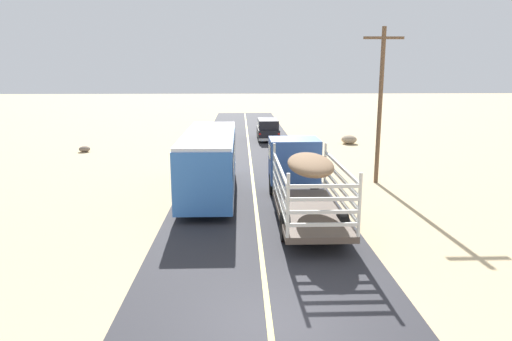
{
  "coord_description": "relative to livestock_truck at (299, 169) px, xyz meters",
  "views": [
    {
      "loc": [
        -0.7,
        -10.44,
        6.29
      ],
      "look_at": [
        0.0,
        10.15,
        1.82
      ],
      "focal_mm": 32.36,
      "sensor_mm": 36.0,
      "label": 1
    }
  ],
  "objects": [
    {
      "name": "ground_plane",
      "position": [
        -2.03,
        -10.47,
        -1.79
      ],
      "size": [
        240.0,
        240.0,
        0.0
      ],
      "primitive_type": "plane",
      "color": "#CCB284"
    },
    {
      "name": "road_surface",
      "position": [
        -2.03,
        -10.47,
        -1.78
      ],
      "size": [
        8.0,
        120.0,
        0.02
      ],
      "primitive_type": "cube",
      "color": "#2D2D33",
      "rests_on": "ground"
    },
    {
      "name": "road_centre_line",
      "position": [
        -2.03,
        -10.47,
        -1.77
      ],
      "size": [
        0.16,
        117.6,
        0.0
      ],
      "primitive_type": "cube",
      "color": "#D8CC4C",
      "rests_on": "road_surface"
    },
    {
      "name": "livestock_truck",
      "position": [
        0.0,
        0.0,
        0.0
      ],
      "size": [
        2.53,
        9.7,
        3.02
      ],
      "color": "#3359A5",
      "rests_on": "road_surface"
    },
    {
      "name": "bus",
      "position": [
        -4.32,
        2.36,
        -0.04
      ],
      "size": [
        2.54,
        10.0,
        3.21
      ],
      "color": "#3872C6",
      "rests_on": "road_surface"
    },
    {
      "name": "car_far",
      "position": [
        -0.2,
        21.3,
        -0.7
      ],
      "size": [
        1.9,
        4.62,
        1.93
      ],
      "color": "black",
      "rests_on": "road_surface"
    },
    {
      "name": "power_pole_mid",
      "position": [
        5.03,
        4.62,
        2.82
      ],
      "size": [
        2.2,
        0.24,
        8.63
      ],
      "color": "brown",
      "rests_on": "ground"
    },
    {
      "name": "boulder_near_shoulder",
      "position": [
        6.82,
        19.0,
        -1.42
      ],
      "size": [
        1.34,
        1.49,
        0.75
      ],
      "primitive_type": "ellipsoid",
      "color": "gray",
      "rests_on": "ground"
    },
    {
      "name": "boulder_mid_field",
      "position": [
        -15.09,
        15.54,
        -1.56
      ],
      "size": [
        0.87,
        0.87,
        0.45
      ],
      "primitive_type": "ellipsoid",
      "color": "#756656",
      "rests_on": "ground"
    }
  ]
}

